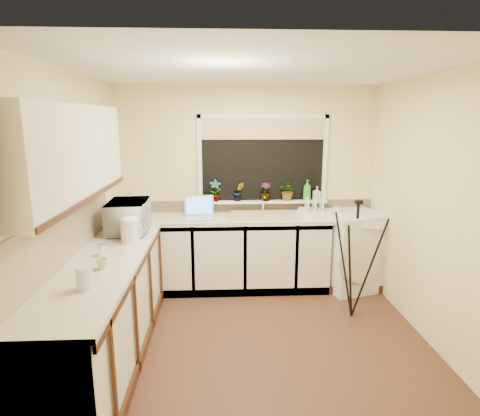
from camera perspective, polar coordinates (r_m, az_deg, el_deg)
name	(u,v)px	position (r m, az deg, el deg)	size (l,w,h in m)	color
floor	(256,337)	(4.05, 2.29, -17.85)	(3.20, 3.20, 0.00)	brown
ceiling	(259,69)	(3.51, 2.66, 19.12)	(3.20, 3.20, 0.00)	white
wall_back	(246,186)	(5.05, 0.91, 3.19)	(3.20, 3.20, 0.00)	beige
wall_front	(283,278)	(2.16, 6.12, -9.87)	(3.20, 3.20, 0.00)	beige
wall_left	(75,215)	(3.79, -22.39, -0.94)	(3.00, 3.00, 0.00)	beige
wall_right	(432,211)	(4.06, 25.58, -0.39)	(3.00, 3.00, 0.00)	beige
base_cabinet_back	(221,254)	(4.95, -2.68, -6.54)	(2.55, 0.60, 0.86)	silver
base_cabinet_left	(107,314)	(3.69, -18.38, -14.10)	(0.54, 2.40, 0.86)	silver
worktop_back	(248,218)	(4.83, 1.13, -1.43)	(3.20, 0.60, 0.04)	beige
worktop_left	(103,264)	(3.52, -18.89, -7.52)	(0.60, 2.40, 0.04)	beige
upper_cabinet	(68,153)	(3.23, -23.17, 7.16)	(0.28, 1.90, 0.70)	silver
splashback_left	(64,236)	(3.54, -23.66, -3.64)	(0.02, 2.40, 0.45)	beige
splashback_back	(246,206)	(5.09, 0.91, 0.33)	(3.20, 0.02, 0.14)	beige
window_glass	(263,160)	(5.01, 3.23, 6.84)	(1.50, 0.02, 1.00)	black
window_blind	(263,129)	(4.96, 3.32, 11.12)	(1.50, 0.02, 0.25)	tan
windowsill	(263,201)	(5.04, 3.23, 0.94)	(1.60, 0.14, 0.03)	white
sink	(264,215)	(4.84, 3.49, -1.02)	(0.82, 0.46, 0.03)	tan
faucet	(263,203)	(4.99, 3.28, 0.65)	(0.03, 0.03, 0.24)	silver
washing_machine	(351,250)	(5.14, 15.46, -5.77)	(0.67, 0.64, 0.94)	silver
laptop	(199,212)	(4.77, -5.80, -0.59)	(0.36, 0.34, 0.25)	#A7A7AF
kettle	(130,231)	(3.95, -15.33, -3.14)	(0.17, 0.17, 0.22)	white
dish_rack	(316,213)	(4.96, 10.68, -0.66)	(0.44, 0.33, 0.07)	beige
tripod	(355,260)	(4.34, 15.97, -7.06)	(0.63, 0.63, 1.26)	black
glass_jug	(84,278)	(2.99, -21.21, -9.23)	(0.11, 0.11, 0.16)	silver
steel_jar	(102,250)	(3.65, -18.98, -5.65)	(0.07, 0.07, 0.10)	silver
microwave	(129,216)	(4.31, -15.50, -1.15)	(0.58, 0.39, 0.32)	white
plant_a	(216,191)	(4.95, -3.49, 2.49)	(0.14, 0.10, 0.27)	#999999
plant_b	(239,192)	(4.96, -0.17, 2.34)	(0.13, 0.10, 0.24)	#999999
plant_c	(265,192)	(4.98, 3.61, 2.32)	(0.13, 0.13, 0.23)	#999999
plant_d	(288,191)	(5.04, 6.84, 2.45)	(0.22, 0.19, 0.24)	#999999
soap_bottle_green	(307,190)	(5.08, 9.49, 2.54)	(0.10, 0.10, 0.26)	green
soap_bottle_clear	(317,193)	(5.10, 10.83, 2.04)	(0.08, 0.08, 0.17)	#999999
cup_back	(337,211)	(5.05, 13.61, -0.36)	(0.12, 0.12, 0.10)	beige
cup_left	(102,264)	(3.34, -18.99, -7.49)	(0.09, 0.09, 0.08)	beige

